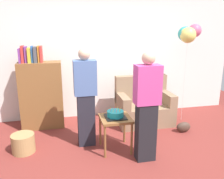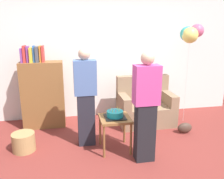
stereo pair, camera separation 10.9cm
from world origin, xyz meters
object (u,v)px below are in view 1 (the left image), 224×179
object	(u,v)px
side_table	(115,122)
person_blowing_candles	(86,97)
wicker_basket	(23,143)
birthday_cake	(115,114)
bookshelf	(41,93)
balloon_bunch	(188,34)
couch	(144,107)
person_holding_cake	(147,107)
handbag	(183,127)

from	to	relation	value
side_table	person_blowing_candles	world-z (taller)	person_blowing_candles
wicker_basket	birthday_cake	bearing A→B (deg)	-9.40
bookshelf	person_blowing_candles	world-z (taller)	person_blowing_candles
person_blowing_candles	balloon_bunch	size ratio (longest dim) A/B	0.82
bookshelf	balloon_bunch	xyz separation A→B (m)	(2.85, -0.32, 1.11)
birthday_cake	person_blowing_candles	world-z (taller)	person_blowing_candles
couch	person_holding_cake	distance (m)	1.50
bookshelf	handbag	bearing A→B (deg)	-17.85
person_holding_cake	person_blowing_candles	bearing A→B (deg)	-48.89
person_blowing_candles	wicker_basket	distance (m)	1.23
bookshelf	person_holding_cake	bearing A→B (deg)	-44.79
birthday_cake	wicker_basket	size ratio (longest dim) A/B	0.89
person_blowing_candles	balloon_bunch	bearing A→B (deg)	23.41
side_table	person_blowing_candles	bearing A→B (deg)	146.20
side_table	wicker_basket	distance (m)	1.51
couch	side_table	size ratio (longest dim) A/B	1.96
bookshelf	person_blowing_candles	size ratio (longest dim) A/B	0.99
handbag	balloon_bunch	xyz separation A→B (m)	(0.24, 0.52, 1.71)
bookshelf	person_blowing_candles	distance (m)	1.20
couch	bookshelf	xyz separation A→B (m)	(-2.03, 0.22, 0.35)
person_holding_cake	balloon_bunch	bearing A→B (deg)	-145.79
balloon_bunch	person_blowing_candles	bearing A→B (deg)	-164.37
bookshelf	wicker_basket	distance (m)	1.13
side_table	handbag	size ratio (longest dim) A/B	2.00
person_holding_cake	bookshelf	bearing A→B (deg)	-54.63
person_blowing_candles	handbag	size ratio (longest dim) A/B	5.82
side_table	person_blowing_candles	xyz separation A→B (m)	(-0.43, 0.29, 0.36)
couch	birthday_cake	distance (m)	1.31
person_blowing_candles	handbag	bearing A→B (deg)	9.84
couch	wicker_basket	xyz separation A→B (m)	(-2.28, -0.74, -0.19)
wicker_basket	handbag	xyz separation A→B (m)	(2.87, 0.12, -0.05)
birthday_cake	bookshelf	bearing A→B (deg)	135.05
side_table	handbag	distance (m)	1.51
bookshelf	wicker_basket	size ratio (longest dim) A/B	4.47
person_blowing_candles	bookshelf	bearing A→B (deg)	137.98
birthday_cake	person_blowing_candles	size ratio (longest dim) A/B	0.20
couch	birthday_cake	bearing A→B (deg)	-130.36
couch	bookshelf	world-z (taller)	bookshelf
handbag	birthday_cake	bearing A→B (deg)	-165.88
birthday_cake	balloon_bunch	size ratio (longest dim) A/B	0.16
handbag	couch	bearing A→B (deg)	133.08
bookshelf	birthday_cake	size ratio (longest dim) A/B	5.03
couch	handbag	world-z (taller)	couch
wicker_basket	balloon_bunch	xyz separation A→B (m)	(3.10, 0.63, 1.66)
side_table	handbag	xyz separation A→B (m)	(1.41, 0.36, -0.38)
birthday_cake	balloon_bunch	world-z (taller)	balloon_bunch
side_table	balloon_bunch	bearing A→B (deg)	27.83
side_table	person_holding_cake	size ratio (longest dim) A/B	0.34
person_holding_cake	birthday_cake	bearing A→B (deg)	-54.12
side_table	balloon_bunch	size ratio (longest dim) A/B	0.28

